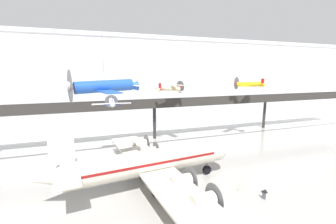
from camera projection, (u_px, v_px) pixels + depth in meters
name	position (u px, v px, depth m)	size (l,w,h in m)	color
ground_plane	(232.00, 215.00, 23.20)	(260.00, 260.00, 0.00)	#9E9B96
hangar_back_wall	(145.00, 84.00, 56.15)	(140.00, 3.00, 23.49)	silver
mezzanine_walkway	(156.00, 105.00, 47.97)	(110.00, 3.20, 9.24)	#2D2B28
ceiling_truss_beam	(183.00, 39.00, 32.42)	(120.00, 0.60, 0.60)	silver
airliner_silver_main	(146.00, 163.00, 28.12)	(24.96, 28.51, 9.33)	beige
suspended_plane_cream_biplane	(170.00, 88.00, 44.36)	(5.86, 6.91, 8.45)	beige
suspended_plane_yellow_lowwing	(249.00, 84.00, 48.27)	(7.20, 6.50, 8.09)	yellow
suspended_plane_blue_trainer	(105.00, 87.00, 24.96)	(8.07, 9.75, 7.53)	#1E4CAD
suspended_plane_white_twin	(112.00, 103.00, 37.44)	(6.48, 5.28, 10.44)	silver
stanchion_barrier	(239.00, 189.00, 27.69)	(0.36, 0.36, 1.08)	#B2B5BA
info_sign_pedestal	(264.00, 195.00, 26.12)	(0.43, 0.69, 1.24)	#4C4C51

